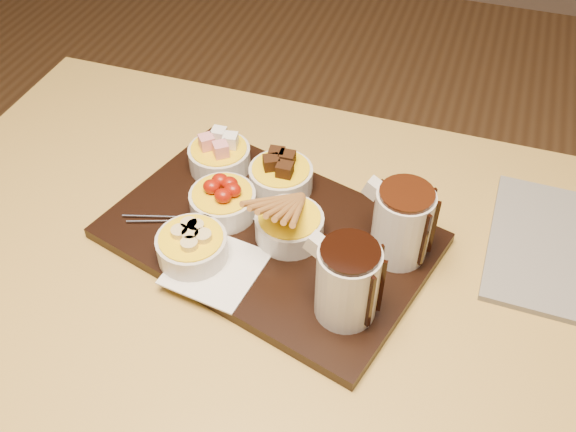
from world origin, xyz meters
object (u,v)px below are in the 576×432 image
(dining_table, at_px, (276,309))
(bowl_strawberries, at_px, (223,203))
(pitcher_dark_chocolate, at_px, (347,283))
(serving_board, at_px, (269,236))
(pitcher_milk_chocolate, at_px, (402,225))

(dining_table, height_order, bowl_strawberries, bowl_strawberries)
(dining_table, bearing_deg, bowl_strawberries, 148.50)
(bowl_strawberries, bearing_deg, pitcher_dark_chocolate, -28.11)
(serving_board, height_order, bowl_strawberries, bowl_strawberries)
(serving_board, relative_size, pitcher_dark_chocolate, 4.16)
(pitcher_dark_chocolate, distance_m, pitcher_milk_chocolate, 0.13)
(bowl_strawberries, height_order, pitcher_milk_chocolate, pitcher_milk_chocolate)
(dining_table, height_order, pitcher_dark_chocolate, pitcher_dark_chocolate)
(dining_table, xyz_separation_m, serving_board, (-0.03, 0.05, 0.11))
(bowl_strawberries, xyz_separation_m, pitcher_milk_chocolate, (0.27, 0.00, 0.04))
(pitcher_dark_chocolate, xyz_separation_m, pitcher_milk_chocolate, (0.04, 0.12, 0.00))
(dining_table, relative_size, serving_board, 2.61)
(dining_table, relative_size, bowl_strawberries, 12.00)
(pitcher_dark_chocolate, bearing_deg, bowl_strawberries, 167.35)
(serving_board, bearing_deg, bowl_strawberries, -176.42)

